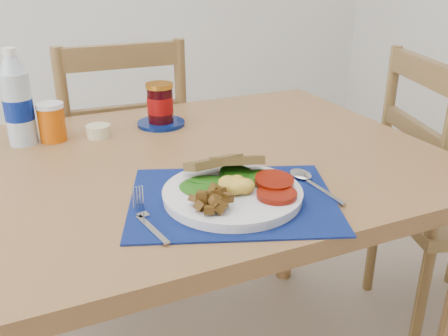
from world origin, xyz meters
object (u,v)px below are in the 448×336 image
Objects in this scene: chair_far at (122,145)px; chair_end at (441,170)px; juice_glass at (52,123)px; jam_on_saucer at (160,107)px; water_bottle at (18,103)px; breakfast_plate at (231,191)px.

chair_end is (0.86, -0.61, -0.01)m from chair_far.
chair_far is 12.33× the size of juice_glass.
chair_end is 8.44× the size of jam_on_saucer.
water_bottle is at bearing 93.54° from chair_end.
chair_far is 8.64× the size of jam_on_saucer.
chair_far reaches higher than juice_glass.
jam_on_saucer is (0.05, -0.33, 0.22)m from chair_far.
chair_end is 12.04× the size of juice_glass.
chair_end reaches higher than jam_on_saucer.
water_bottle is 0.37m from jam_on_saucer.
breakfast_plate is at bearing 122.56° from chair_end.
chair_far is at bearing 53.65° from juice_glass.
breakfast_plate is at bearing -56.51° from water_bottle.
breakfast_plate is 1.11× the size of water_bottle.
chair_far is 1.02× the size of chair_end.
chair_end is 4.65× the size of water_bottle.
breakfast_plate is (0.02, -0.84, 0.19)m from chair_far.
juice_glass is 0.70× the size of jam_on_saucer.
chair_far is at bearing 45.61° from water_bottle.
breakfast_plate is at bearing -92.61° from jam_on_saucer.
breakfast_plate is (-0.84, -0.23, 0.20)m from chair_end.
chair_end is at bearing -18.85° from jam_on_saucer.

